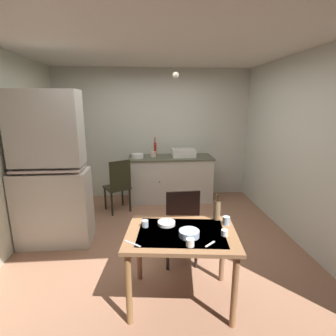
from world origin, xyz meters
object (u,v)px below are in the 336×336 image
chair_far_side (181,226)px  glass_bottle (217,209)px  sink_basin (184,153)px  hutch_cabinet (51,176)px  hand_pump (155,148)px  dining_table (181,242)px  mixing_bowl_counter (137,156)px  serving_bowl_wide (189,234)px  mug_tall (145,224)px  chair_by_counter (118,185)px

chair_far_side → glass_bottle: 0.59m
sink_basin → hutch_cabinet: bearing=-142.3°
sink_basin → glass_bottle: 2.55m
hand_pump → hutch_cabinet: bearing=-132.2°
dining_table → chair_far_side: 0.61m
hutch_cabinet → mixing_bowl_counter: size_ratio=9.19×
hutch_cabinet → hand_pump: bearing=47.8°
serving_bowl_wide → glass_bottle: 0.49m
hutch_cabinet → chair_far_side: bearing=-21.3°
sink_basin → hand_pump: size_ratio=1.13×
mug_tall → chair_far_side: bearing=47.6°
hand_pump → serving_bowl_wide: (0.21, -2.93, -0.29)m
serving_bowl_wide → dining_table: bearing=123.6°
dining_table → mug_tall: bearing=158.3°
sink_basin → serving_bowl_wide: size_ratio=2.36×
hutch_cabinet → sink_basin: hutch_cabinet is taller
hand_pump → chair_by_counter: size_ratio=0.40×
sink_basin → dining_table: (-0.41, -2.80, -0.33)m
sink_basin → chair_by_counter: (-1.24, -0.54, -0.46)m
dining_table → chair_far_side: size_ratio=1.14×
hutch_cabinet → mixing_bowl_counter: hutch_cabinet is taller
dining_table → glass_bottle: (0.40, 0.25, 0.22)m
sink_basin → mug_tall: size_ratio=6.60×
hutch_cabinet → chair_far_side: (1.67, -0.65, -0.47)m
serving_bowl_wide → mixing_bowl_counter: bearing=101.0°
dining_table → mug_tall: mug_tall is taller
sink_basin → mug_tall: sink_basin is taller
hutch_cabinet → mug_tall: bearing=-41.5°
serving_bowl_wide → mug_tall: (-0.40, 0.23, 0.00)m
chair_by_counter → glass_bottle: glass_bottle is taller
hutch_cabinet → glass_bottle: bearing=-26.5°
mixing_bowl_counter → chair_by_counter: size_ratio=0.23×
hutch_cabinet → glass_bottle: 2.24m
sink_basin → serving_bowl_wide: bearing=-97.0°
hand_pump → chair_far_side: (0.22, -2.25, -0.55)m
dining_table → serving_bowl_wide: 0.17m
chair_far_side → serving_bowl_wide: bearing=-91.5°
serving_bowl_wide → mug_tall: bearing=150.6°
sink_basin → dining_table: 2.85m
mixing_bowl_counter → chair_by_counter: bearing=-124.1°
dining_table → serving_bowl_wide: (0.06, -0.09, 0.14)m
hand_pump → chair_far_side: hand_pump is taller
hutch_cabinet → sink_basin: (2.01, 1.55, -0.01)m
chair_far_side → chair_by_counter: chair_far_side is taller
hutch_cabinet → serving_bowl_wide: hutch_cabinet is taller
chair_by_counter → mug_tall: chair_by_counter is taller
mixing_bowl_counter → chair_far_side: 2.27m
hand_pump → serving_bowl_wide: hand_pump is taller
sink_basin → chair_by_counter: size_ratio=0.45×
hutch_cabinet → sink_basin: 2.54m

